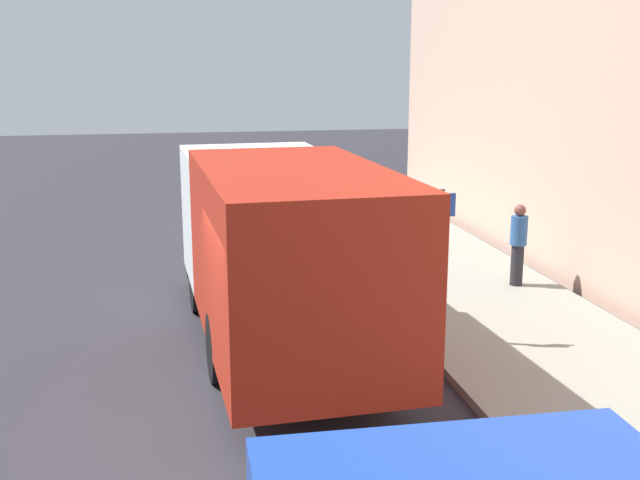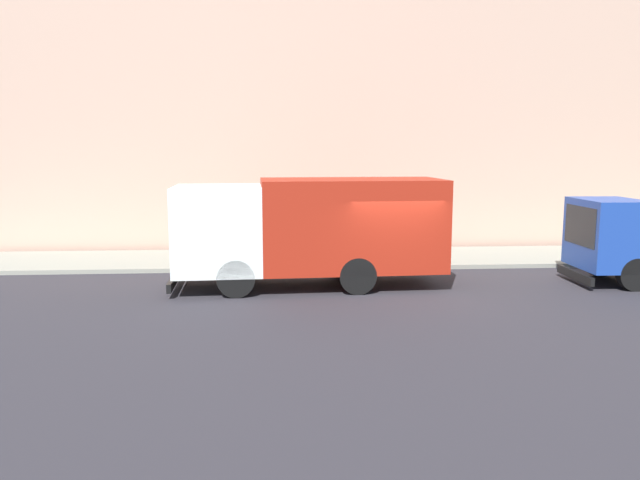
# 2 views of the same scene
# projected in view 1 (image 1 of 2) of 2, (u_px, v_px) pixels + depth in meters

# --- Properties ---
(ground) EXTENTS (80.00, 80.00, 0.00)m
(ground) POSITION_uv_depth(u_px,v_px,m) (240.00, 411.00, 10.07)
(ground) COLOR #2B2930
(sidewalk) EXTENTS (3.72, 30.00, 0.14)m
(sidewalk) POSITION_uv_depth(u_px,v_px,m) (582.00, 378.00, 10.97)
(sidewalk) COLOR gray
(sidewalk) RESTS_ON ground
(large_utility_truck) EXTENTS (2.82, 7.63, 3.03)m
(large_utility_truck) POSITION_uv_depth(u_px,v_px,m) (279.00, 242.00, 12.01)
(large_utility_truck) COLOR white
(large_utility_truck) RESTS_ON ground
(pedestrian_walking) EXTENTS (0.46, 0.46, 1.61)m
(pedestrian_walking) POSITION_uv_depth(u_px,v_px,m) (518.00, 242.00, 15.06)
(pedestrian_walking) COLOR #222329
(pedestrian_walking) RESTS_ON sidewalk
(traffic_cone_orange) EXTENTS (0.42, 0.42, 0.59)m
(traffic_cone_orange) POSITION_uv_depth(u_px,v_px,m) (400.00, 269.00, 15.28)
(traffic_cone_orange) COLOR orange
(traffic_cone_orange) RESTS_ON sidewalk
(street_sign_post) EXTENTS (0.44, 0.08, 2.42)m
(street_sign_post) POSITION_uv_depth(u_px,v_px,m) (440.00, 252.00, 11.94)
(street_sign_post) COLOR #4C5156
(street_sign_post) RESTS_ON sidewalk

